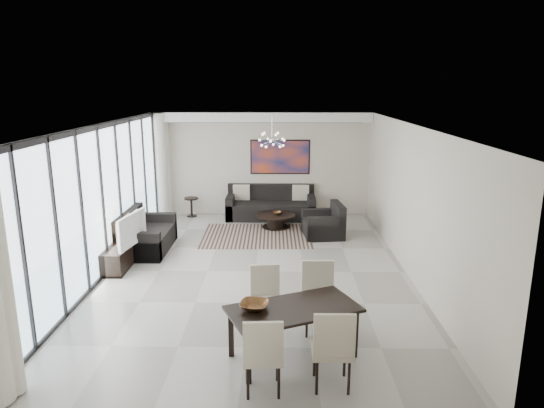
{
  "coord_description": "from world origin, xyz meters",
  "views": [
    {
      "loc": [
        0.46,
        -9.06,
        3.62
      ],
      "look_at": [
        0.33,
        0.56,
        1.25
      ],
      "focal_mm": 32.0,
      "sensor_mm": 36.0,
      "label": 1
    }
  ],
  "objects_px": {
    "coffee_table": "(276,220)",
    "television": "(127,229)",
    "dining_table": "(293,314)",
    "sofa_main": "(271,207)",
    "tv_console": "(122,255)"
  },
  "relations": [
    {
      "from": "sofa_main",
      "to": "dining_table",
      "type": "height_order",
      "value": "sofa_main"
    },
    {
      "from": "coffee_table",
      "to": "dining_table",
      "type": "height_order",
      "value": "dining_table"
    },
    {
      "from": "coffee_table",
      "to": "sofa_main",
      "type": "xyz_separation_m",
      "value": [
        -0.14,
        1.01,
        0.1
      ]
    },
    {
      "from": "sofa_main",
      "to": "television",
      "type": "xyz_separation_m",
      "value": [
        -2.84,
        -3.83,
        0.49
      ]
    },
    {
      "from": "television",
      "to": "sofa_main",
      "type": "bearing_deg",
      "value": -26.72
    },
    {
      "from": "tv_console",
      "to": "television",
      "type": "xyz_separation_m",
      "value": [
        0.16,
        -0.06,
        0.56
      ]
    },
    {
      "from": "coffee_table",
      "to": "sofa_main",
      "type": "relative_size",
      "value": 0.41
    },
    {
      "from": "coffee_table",
      "to": "television",
      "type": "xyz_separation_m",
      "value": [
        -2.99,
        -2.82,
        0.59
      ]
    },
    {
      "from": "television",
      "to": "dining_table",
      "type": "bearing_deg",
      "value": -125.83
    },
    {
      "from": "television",
      "to": "tv_console",
      "type": "bearing_deg",
      "value": 79.79
    },
    {
      "from": "sofa_main",
      "to": "dining_table",
      "type": "bearing_deg",
      "value": -86.65
    },
    {
      "from": "sofa_main",
      "to": "tv_console",
      "type": "height_order",
      "value": "sofa_main"
    },
    {
      "from": "coffee_table",
      "to": "dining_table",
      "type": "relative_size",
      "value": 0.52
    },
    {
      "from": "coffee_table",
      "to": "sofa_main",
      "type": "bearing_deg",
      "value": 98.09
    },
    {
      "from": "television",
      "to": "coffee_table",
      "type": "bearing_deg",
      "value": -36.74
    }
  ]
}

